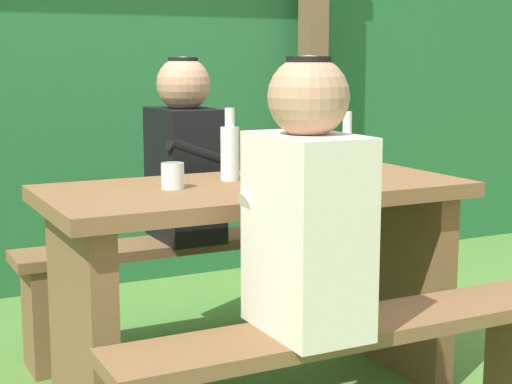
# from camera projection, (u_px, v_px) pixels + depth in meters

# --- Properties ---
(hedge_backdrop) EXTENTS (6.40, 0.93, 2.17)m
(hedge_backdrop) POSITION_uv_depth(u_px,v_px,m) (87.00, 72.00, 4.43)
(hedge_backdrop) COLOR #236132
(hedge_backdrop) RESTS_ON ground_plane
(pergola_post_right) EXTENTS (0.12, 0.12, 1.91)m
(pergola_post_right) POSITION_uv_depth(u_px,v_px,m) (313.00, 96.00, 4.36)
(pergola_post_right) COLOR brown
(pergola_post_right) RESTS_ON ground_plane
(picnic_table) EXTENTS (1.40, 0.64, 0.75)m
(picnic_table) POSITION_uv_depth(u_px,v_px,m) (256.00, 254.00, 2.71)
(picnic_table) COLOR brown
(picnic_table) RESTS_ON ground_plane
(bench_near) EXTENTS (1.40, 0.24, 0.45)m
(bench_near) POSITION_uv_depth(u_px,v_px,m) (351.00, 366.00, 2.22)
(bench_near) COLOR brown
(bench_near) RESTS_ON ground_plane
(bench_far) EXTENTS (1.40, 0.24, 0.45)m
(bench_far) POSITION_uv_depth(u_px,v_px,m) (191.00, 269.00, 3.25)
(bench_far) COLOR brown
(bench_far) RESTS_ON ground_plane
(person_white_shirt) EXTENTS (0.25, 0.35, 0.72)m
(person_white_shirt) POSITION_uv_depth(u_px,v_px,m) (307.00, 207.00, 2.08)
(person_white_shirt) COLOR silver
(person_white_shirt) RESTS_ON bench_near
(person_black_coat) EXTENTS (0.25, 0.35, 0.72)m
(person_black_coat) POSITION_uv_depth(u_px,v_px,m) (185.00, 156.00, 3.16)
(person_black_coat) COLOR black
(person_black_coat) RESTS_ON bench_far
(drinking_glass) EXTENTS (0.07, 0.07, 0.08)m
(drinking_glass) POSITION_uv_depth(u_px,v_px,m) (173.00, 176.00, 2.56)
(drinking_glass) COLOR silver
(drinking_glass) RESTS_ON picnic_table
(bottle_left) EXTENTS (0.06, 0.06, 0.25)m
(bottle_left) POSITION_uv_depth(u_px,v_px,m) (230.00, 151.00, 2.73)
(bottle_left) COLOR silver
(bottle_left) RESTS_ON picnic_table
(bottle_right) EXTENTS (0.06, 0.06, 0.23)m
(bottle_right) POSITION_uv_depth(u_px,v_px,m) (347.00, 153.00, 2.74)
(bottle_right) COLOR silver
(bottle_right) RESTS_ON picnic_table
(cell_phone) EXTENTS (0.14, 0.16, 0.01)m
(cell_phone) POSITION_uv_depth(u_px,v_px,m) (269.00, 187.00, 2.56)
(cell_phone) COLOR black
(cell_phone) RESTS_ON picnic_table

